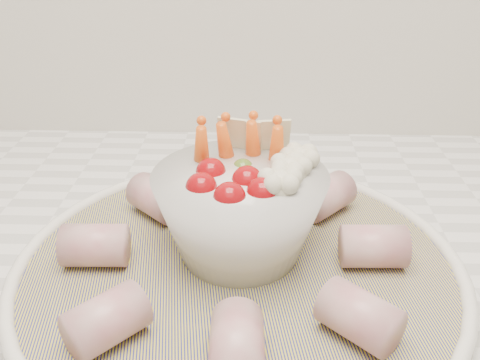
{
  "coord_description": "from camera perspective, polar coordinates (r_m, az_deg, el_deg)",
  "views": [
    {
      "loc": [
        -0.02,
        1.05,
        1.21
      ],
      "look_at": [
        -0.03,
        1.44,
        1.01
      ],
      "focal_mm": 40.0,
      "sensor_mm": 36.0,
      "label": 1
    }
  ],
  "objects": [
    {
      "name": "serving_platter",
      "position": [
        0.47,
        -0.17,
        -9.29
      ],
      "size": [
        0.44,
        0.44,
        0.02
      ],
      "color": "navy",
      "rests_on": "kitchen_counter"
    },
    {
      "name": "veggie_bowl",
      "position": [
        0.45,
        0.15,
        -3.14
      ],
      "size": [
        0.15,
        0.15,
        0.11
      ],
      "color": "silver",
      "rests_on": "serving_platter"
    },
    {
      "name": "cured_meat_rolls",
      "position": [
        0.45,
        -0.29,
        -6.98
      ],
      "size": [
        0.29,
        0.3,
        0.04
      ],
      "color": "#AB4E5A",
      "rests_on": "serving_platter"
    }
  ]
}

